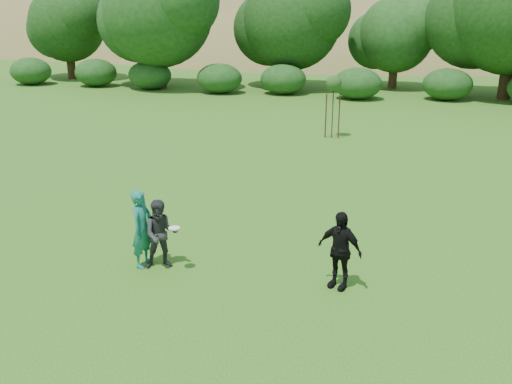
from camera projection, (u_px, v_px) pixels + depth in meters
The scene contains 8 objects.
ground at pixel (224, 278), 13.05m from camera, with size 120.00×120.00×0.00m, color #19470C.
player_teal at pixel (142, 229), 13.39m from camera, with size 0.69×0.45×1.89m, color #166757.
player_grey at pixel (161, 234), 13.35m from camera, with size 0.81×0.63×1.68m, color #29282B.
player_black at pixel (340, 250), 12.38m from camera, with size 1.04×0.43×1.78m, color black.
frisbee at pixel (174, 228), 13.02m from camera, with size 0.27×0.27×0.03m.
sapling at pixel (334, 85), 25.49m from camera, with size 0.70×0.70×2.85m.
hillside at pixel (366, 135), 79.88m from camera, with size 150.00×72.00×52.00m.
tree_row at pixel (400, 18), 37.08m from camera, with size 53.92×10.38×9.62m.
Camera 1 is at (3.58, -11.19, 6.06)m, focal length 40.00 mm.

